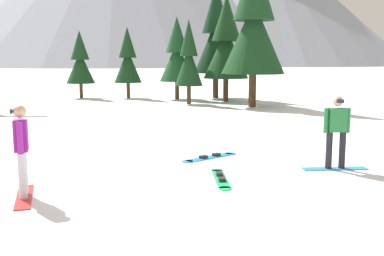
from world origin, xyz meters
TOP-DOWN VIEW (x-y plane):
  - ground_plane at (0.00, 0.00)m, footprint 800.00×800.00m
  - snowboarder_foreground at (-3.31, 0.13)m, footprint 0.58×1.62m
  - snowboarder_midground at (3.42, 1.60)m, footprint 1.54×0.34m
  - loose_snowboard_far_spare at (0.67, 3.15)m, footprint 1.67×1.23m
  - loose_snowboard_near_left at (0.58, 1.00)m, footprint 0.36×1.78m
  - pine_tree_young at (-1.98, 22.41)m, footprint 1.83×1.83m
  - pine_tree_slender at (4.96, 15.89)m, footprint 3.44×3.44m
  - pine_tree_leaning at (3.90, 21.85)m, footprint 2.87×2.87m
  - pine_tree_tall at (4.11, 19.28)m, footprint 2.77×2.77m
  - pine_tree_twin at (1.23, 21.17)m, footprint 2.27×2.27m
  - pine_tree_short at (1.65, 17.79)m, footprint 1.62×1.62m
  - pine_tree_broad at (-5.16, 22.81)m, footprint 1.91×1.91m

SIDE VIEW (x-z plane):
  - ground_plane at x=0.00m, z-range 0.00..0.00m
  - loose_snowboard_far_spare at x=0.67m, z-range -0.02..0.07m
  - loose_snowboard_near_left at x=0.58m, z-range -0.02..0.07m
  - snowboarder_midground at x=3.42m, z-range 0.05..1.78m
  - snowboarder_foreground at x=-3.31m, z-range 0.05..1.79m
  - pine_tree_broad at x=-5.16m, z-range 0.21..4.72m
  - pine_tree_young at x=-1.98m, z-range 0.21..4.96m
  - pine_tree_short at x=1.65m, z-range 0.22..5.09m
  - pine_tree_twin at x=1.23m, z-range 0.24..5.57m
  - pine_tree_tall at x=4.11m, z-range 0.30..6.78m
  - pine_tree_leaning at x=3.90m, z-range 0.34..7.97m
  - pine_tree_slender at x=4.96m, z-range 0.37..8.55m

